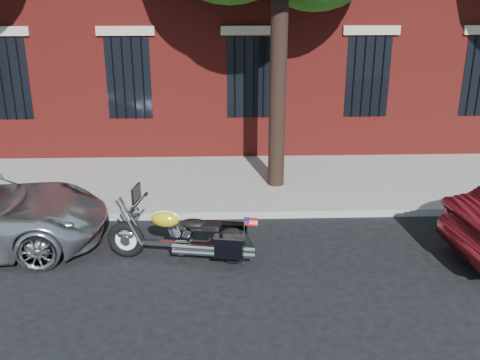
{
  "coord_description": "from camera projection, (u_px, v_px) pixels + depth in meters",
  "views": [
    {
      "loc": [
        -0.7,
        -8.39,
        4.26
      ],
      "look_at": [
        -0.38,
        0.8,
        1.0
      ],
      "focal_mm": 40.0,
      "sensor_mm": 36.0,
      "label": 1
    }
  ],
  "objects": [
    {
      "name": "motorcycle",
      "position": [
        186.0,
        237.0,
        8.78
      ],
      "size": [
        2.49,
        0.98,
        1.29
      ],
      "rotation": [
        0.0,
        0.0,
        -0.17
      ],
      "color": "black",
      "rests_on": "ground"
    },
    {
      "name": "ground",
      "position": [
        263.0,
        249.0,
        9.35
      ],
      "size": [
        120.0,
        120.0,
        0.0
      ],
      "primitive_type": "plane",
      "color": "black",
      "rests_on": "ground"
    },
    {
      "name": "curb",
      "position": [
        258.0,
        214.0,
        10.62
      ],
      "size": [
        40.0,
        0.16,
        0.15
      ],
      "primitive_type": "cube",
      "color": "gray",
      "rests_on": "ground"
    },
    {
      "name": "sidewalk",
      "position": [
        253.0,
        182.0,
        12.39
      ],
      "size": [
        40.0,
        3.6,
        0.15
      ],
      "primitive_type": "cube",
      "color": "gray",
      "rests_on": "ground"
    }
  ]
}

